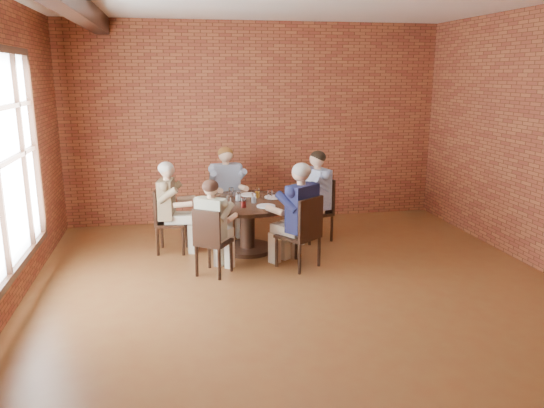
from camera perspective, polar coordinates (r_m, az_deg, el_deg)
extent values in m
plane|color=brown|center=(6.34, 3.61, -9.81)|extent=(7.00, 7.00, 0.00)
plane|color=#974D2B|center=(9.27, -1.71, 8.64)|extent=(7.00, 0.00, 7.00)
plane|color=#974D2B|center=(2.72, 23.05, -5.32)|extent=(7.00, 0.00, 7.00)
cube|color=white|center=(6.31, -26.56, 4.27)|extent=(0.02, 2.00, 2.20)
cube|color=black|center=(6.57, -25.32, -5.56)|extent=(0.10, 2.16, 0.08)
cube|color=black|center=(7.30, -24.31, 5.62)|extent=(0.10, 0.08, 2.20)
cube|color=black|center=(6.30, -26.30, 4.29)|extent=(0.06, 2.00, 0.05)
cube|color=black|center=(6.30, -26.30, 4.29)|extent=(0.06, 0.05, 2.20)
cylinder|color=black|center=(7.86, -2.64, -4.81)|extent=(0.76, 0.76, 0.06)
cylinder|color=black|center=(7.76, -2.66, -2.57)|extent=(0.22, 0.22, 0.64)
cylinder|color=#3A2115|center=(7.66, -2.70, 0.12)|extent=(1.52, 1.52, 0.05)
cube|color=black|center=(8.27, 4.56, -0.99)|extent=(0.57, 0.57, 0.04)
cube|color=black|center=(8.31, 5.82, 1.06)|extent=(0.17, 0.45, 0.52)
cylinder|color=black|center=(8.39, 2.66, -2.33)|extent=(0.04, 0.04, 0.41)
cylinder|color=black|center=(8.07, 4.08, -3.03)|extent=(0.04, 0.04, 0.41)
cylinder|color=black|center=(8.59, 4.96, -1.98)|extent=(0.04, 0.04, 0.41)
cylinder|color=black|center=(8.27, 6.43, -2.64)|extent=(0.04, 0.04, 0.41)
cube|color=black|center=(8.65, -4.83, -0.33)|extent=(0.54, 0.54, 0.04)
cube|color=black|center=(8.78, -5.27, 1.77)|extent=(0.46, 0.13, 0.53)
cylinder|color=black|center=(8.47, -5.69, -2.24)|extent=(0.04, 0.04, 0.41)
cylinder|color=black|center=(8.58, -3.12, -1.97)|extent=(0.04, 0.04, 0.41)
cylinder|color=black|center=(8.84, -6.42, -1.57)|extent=(0.04, 0.04, 0.41)
cylinder|color=black|center=(8.95, -3.95, -1.32)|extent=(0.04, 0.04, 0.41)
cube|color=black|center=(7.84, -10.74, -2.03)|extent=(0.49, 0.49, 0.04)
cube|color=black|center=(7.80, -12.22, -0.18)|extent=(0.11, 0.42, 0.48)
cylinder|color=black|center=(7.70, -9.54, -4.01)|extent=(0.04, 0.04, 0.41)
cylinder|color=black|center=(8.04, -9.19, -3.22)|extent=(0.04, 0.04, 0.41)
cylinder|color=black|center=(7.76, -12.20, -4.00)|extent=(0.04, 0.04, 0.41)
cylinder|color=black|center=(8.10, -11.74, -3.21)|extent=(0.04, 0.04, 0.41)
cube|color=black|center=(6.88, -6.30, -4.11)|extent=(0.54, 0.54, 0.04)
cube|color=black|center=(6.66, -7.08, -2.55)|extent=(0.34, 0.25, 0.44)
cylinder|color=black|center=(7.01, -4.42, -5.65)|extent=(0.04, 0.04, 0.41)
cylinder|color=black|center=(7.16, -6.77, -5.29)|extent=(0.04, 0.04, 0.41)
cylinder|color=black|center=(6.74, -5.70, -6.50)|extent=(0.04, 0.04, 0.41)
cylinder|color=black|center=(6.90, -8.11, -6.10)|extent=(0.04, 0.04, 0.41)
cube|color=black|center=(7.10, 2.81, -3.46)|extent=(0.65, 0.65, 0.04)
cube|color=black|center=(6.89, 4.19, -1.53)|extent=(0.40, 0.31, 0.53)
cylinder|color=black|center=(7.45, 2.61, -4.45)|extent=(0.04, 0.04, 0.41)
cylinder|color=black|center=(7.16, 0.48, -5.20)|extent=(0.04, 0.04, 0.41)
cylinder|color=black|center=(7.20, 5.08, -5.13)|extent=(0.04, 0.04, 0.41)
cylinder|color=black|center=(6.90, 2.98, -5.95)|extent=(0.04, 0.04, 0.41)
cylinder|color=white|center=(7.87, 0.12, 0.74)|extent=(0.26, 0.26, 0.01)
cylinder|color=white|center=(8.04, -2.46, 1.02)|extent=(0.26, 0.26, 0.01)
cylinder|color=white|center=(7.64, -6.25, 0.26)|extent=(0.26, 0.26, 0.01)
cylinder|color=white|center=(7.34, -0.65, -0.23)|extent=(0.26, 0.26, 0.01)
cylinder|color=white|center=(7.76, -0.22, 1.03)|extent=(0.07, 0.07, 0.14)
cylinder|color=white|center=(7.88, -1.59, 1.23)|extent=(0.07, 0.07, 0.14)
cylinder|color=white|center=(7.92, -4.42, 1.26)|extent=(0.07, 0.07, 0.14)
cylinder|color=white|center=(7.68, -3.69, 0.87)|extent=(0.07, 0.07, 0.14)
cylinder|color=white|center=(7.41, -4.69, 0.36)|extent=(0.07, 0.07, 0.14)
cylinder|color=white|center=(7.28, -3.09, 0.16)|extent=(0.07, 0.07, 0.14)
cylinder|color=white|center=(7.55, -1.96, 0.65)|extent=(0.07, 0.07, 0.14)
cube|color=black|center=(7.40, -0.47, -0.13)|extent=(0.07, 0.15, 0.01)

